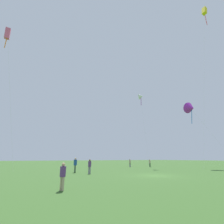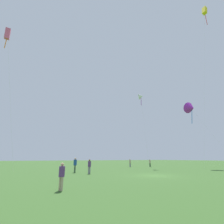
% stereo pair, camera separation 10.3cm
% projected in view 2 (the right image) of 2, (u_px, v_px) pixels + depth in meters
% --- Properties ---
extents(ground, '(280.00, 280.00, 0.00)m').
position_uv_depth(ground, '(154.00, 176.00, 18.30)').
color(ground, '#335623').
extents(person_standing_0, '(0.35, 0.35, 1.57)m').
position_uv_depth(person_standing_0, '(150.00, 163.00, 36.89)').
color(person_standing_0, '#3F593F').
rests_on(person_standing_0, ground).
extents(person_standing_1, '(0.36, 0.36, 1.64)m').
position_uv_depth(person_standing_1, '(130.00, 162.00, 36.65)').
color(person_standing_1, gray).
rests_on(person_standing_1, ground).
extents(person_standing_2, '(0.34, 0.34, 1.54)m').
position_uv_depth(person_standing_2, '(62.00, 174.00, 9.98)').
color(person_standing_2, tan).
rests_on(person_standing_2, ground).
extents(person_standing_4, '(0.38, 0.38, 1.69)m').
position_uv_depth(person_standing_4, '(89.00, 165.00, 20.56)').
color(person_standing_4, gray).
rests_on(person_standing_4, ground).
extents(person_standing_5, '(0.42, 0.42, 1.87)m').
position_uv_depth(person_standing_5, '(75.00, 164.00, 22.34)').
color(person_standing_5, '#3F593F').
rests_on(person_standing_5, ground).
extents(kite_flying_1, '(3.61, 4.38, 19.82)m').
position_uv_depth(kite_flying_1, '(7.00, 34.00, 24.13)').
color(kite_flying_1, silver).
rests_on(kite_flying_1, ground).
extents(kite_flying_2, '(3.44, 7.45, 13.00)m').
position_uv_depth(kite_flying_2, '(191.00, 108.00, 34.31)').
color(kite_flying_2, silver).
rests_on(kite_flying_2, ground).
extents(kite_flying_3, '(3.02, 4.81, 16.01)m').
position_uv_depth(kite_flying_3, '(141.00, 97.00, 38.11)').
color(kite_flying_3, silver).
rests_on(kite_flying_3, ground).
extents(kite_flying_4, '(5.05, 3.06, 36.08)m').
position_uv_depth(kite_flying_4, '(205.00, 11.00, 39.25)').
color(kite_flying_4, silver).
rests_on(kite_flying_4, ground).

